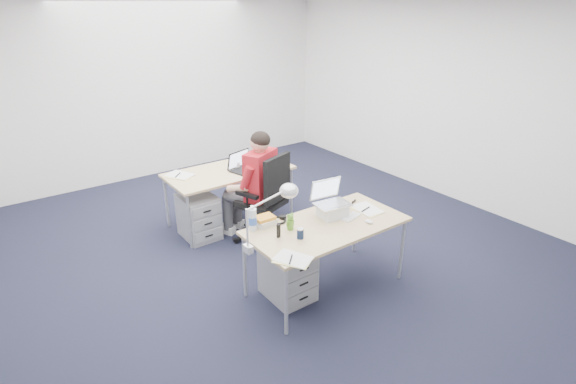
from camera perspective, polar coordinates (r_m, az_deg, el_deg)
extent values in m
plane|color=black|center=(5.35, -0.18, -7.88)|extent=(7.00, 7.00, 0.00)
cube|color=white|center=(7.82, -15.77, 12.34)|extent=(6.00, 0.02, 2.80)
cube|color=white|center=(6.92, 20.72, 10.39)|extent=(0.02, 7.00, 2.80)
cube|color=tan|center=(4.45, 4.97, -4.29)|extent=(1.60, 0.80, 0.03)
cylinder|color=#B7BABC|center=(4.02, -0.23, -13.74)|extent=(0.04, 0.04, 0.70)
cylinder|color=#B7BABC|center=(4.90, 14.25, -7.10)|extent=(0.04, 0.04, 0.70)
cylinder|color=#B7BABC|center=(4.50, -5.52, -9.34)|extent=(0.04, 0.04, 0.70)
cylinder|color=#B7BABC|center=(5.31, 8.54, -4.13)|extent=(0.04, 0.04, 0.70)
cube|color=tan|center=(5.88, -7.50, 2.62)|extent=(1.60, 0.80, 0.03)
cylinder|color=#B7BABC|center=(5.44, -12.42, -3.72)|extent=(0.04, 0.04, 0.70)
cylinder|color=#B7BABC|center=(6.11, 0.43, -0.04)|extent=(0.04, 0.04, 0.70)
cylinder|color=#B7BABC|center=(6.03, -15.18, -1.23)|extent=(0.04, 0.04, 0.70)
cylinder|color=#B7BABC|center=(6.65, -3.16, 1.89)|extent=(0.04, 0.04, 0.70)
cylinder|color=black|center=(5.56, -3.37, -3.42)|extent=(0.05, 0.05, 0.44)
cube|color=black|center=(5.46, -3.43, -1.26)|extent=(0.62, 0.62, 0.08)
cube|color=black|center=(5.19, -1.38, 1.66)|extent=(0.45, 0.21, 0.55)
cube|color=#B31922|center=(5.34, -3.48, 2.17)|extent=(0.49, 0.39, 0.59)
sphere|color=tan|center=(5.21, -3.59, 6.36)|extent=(0.23, 0.23, 0.23)
cube|color=#A1A3A7|center=(4.53, -0.05, -10.15)|extent=(0.40, 0.50, 0.55)
cube|color=#A1A3A7|center=(5.72, -11.27, -3.07)|extent=(0.40, 0.50, 0.55)
cube|color=white|center=(4.61, 8.00, -3.12)|extent=(0.26, 0.15, 0.01)
ellipsoid|color=white|center=(4.52, 10.26, -3.73)|extent=(0.06, 0.09, 0.03)
cylinder|color=#121E39|center=(4.16, 1.58, -5.27)|extent=(0.08, 0.08, 0.10)
cylinder|color=silver|center=(4.28, -4.53, -3.31)|extent=(0.10, 0.10, 0.26)
cube|color=silver|center=(4.41, -2.91, -3.65)|extent=(0.23, 0.18, 0.09)
cube|color=black|center=(4.17, -1.21, -4.96)|extent=(0.04, 0.03, 0.13)
cube|color=#EDE689|center=(3.85, 0.60, -8.58)|extent=(0.34, 0.37, 0.01)
cube|color=#EDE689|center=(4.79, 10.00, -2.21)|extent=(0.24, 0.33, 0.01)
cylinder|color=white|center=(5.93, -6.42, 3.44)|extent=(0.06, 0.06, 0.09)
cube|color=white|center=(5.80, -13.62, 2.04)|extent=(0.37, 0.41, 0.01)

